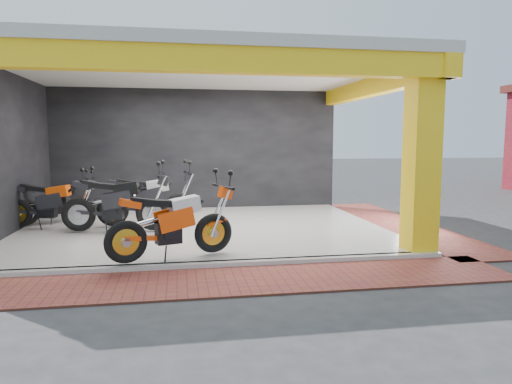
% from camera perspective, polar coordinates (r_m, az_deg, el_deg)
% --- Properties ---
extents(ground, '(80.00, 80.00, 0.00)m').
position_cam_1_polar(ground, '(8.52, -5.98, -7.55)').
color(ground, '#2D2D30').
rests_on(ground, ground).
extents(showroom_floor, '(8.00, 6.00, 0.10)m').
position_cam_1_polar(showroom_floor, '(10.46, -6.68, -4.64)').
color(showroom_floor, white).
rests_on(showroom_floor, ground).
extents(showroom_ceiling, '(8.40, 6.40, 0.20)m').
position_cam_1_polar(showroom_ceiling, '(10.38, -6.95, 14.98)').
color(showroom_ceiling, beige).
rests_on(showroom_ceiling, corner_column).
extents(back_wall, '(8.20, 0.20, 3.50)m').
position_cam_1_polar(back_wall, '(13.36, -7.46, 5.11)').
color(back_wall, black).
rests_on(back_wall, ground).
extents(left_wall, '(0.20, 6.20, 3.50)m').
position_cam_1_polar(left_wall, '(10.87, -29.00, 4.04)').
color(left_wall, black).
rests_on(left_wall, ground).
extents(corner_column, '(0.50, 0.50, 3.50)m').
position_cam_1_polar(corner_column, '(8.63, 20.00, 4.03)').
color(corner_column, yellow).
rests_on(corner_column, ground).
extents(header_beam_front, '(8.40, 0.30, 0.40)m').
position_cam_1_polar(header_beam_front, '(7.37, -5.78, 16.13)').
color(header_beam_front, yellow).
rests_on(header_beam_front, corner_column).
extents(header_beam_right, '(0.30, 6.40, 0.40)m').
position_cam_1_polar(header_beam_right, '(11.26, 14.39, 12.61)').
color(header_beam_right, yellow).
rests_on(header_beam_right, corner_column).
extents(floor_kerb, '(8.00, 0.20, 0.10)m').
position_cam_1_polar(floor_kerb, '(7.52, -5.48, -9.06)').
color(floor_kerb, white).
rests_on(floor_kerb, ground).
extents(paver_front, '(9.00, 1.40, 0.03)m').
position_cam_1_polar(paver_front, '(6.79, -4.99, -11.10)').
color(paver_front, brown).
rests_on(paver_front, ground).
extents(paver_right, '(1.40, 7.00, 0.03)m').
position_cam_1_polar(paver_right, '(11.72, 17.52, -3.86)').
color(paver_right, brown).
rests_on(paver_right, ground).
extents(moto_hero, '(2.44, 1.53, 1.40)m').
position_cam_1_polar(moto_hero, '(7.87, -5.38, -2.76)').
color(moto_hero, '#FF4A0A').
rests_on(moto_hero, showroom_floor).
extents(moto_row_a, '(2.45, 1.20, 1.43)m').
position_cam_1_polar(moto_row_a, '(10.88, -9.51, -0.16)').
color(moto_row_a, black).
rests_on(moto_row_a, showroom_floor).
extents(moto_row_b, '(2.47, 1.10, 1.47)m').
position_cam_1_polar(moto_row_b, '(10.02, -12.84, -0.71)').
color(moto_row_b, black).
rests_on(moto_row_b, showroom_floor).
extents(moto_row_c, '(2.25, 1.13, 1.32)m').
position_cam_1_polar(moto_row_c, '(10.79, -21.08, -0.88)').
color(moto_row_c, black).
rests_on(moto_row_c, showroom_floor).
extents(moto_row_d, '(2.08, 1.45, 1.19)m').
position_cam_1_polar(moto_row_d, '(11.84, -20.77, -0.54)').
color(moto_row_d, black).
rests_on(moto_row_d, showroom_floor).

